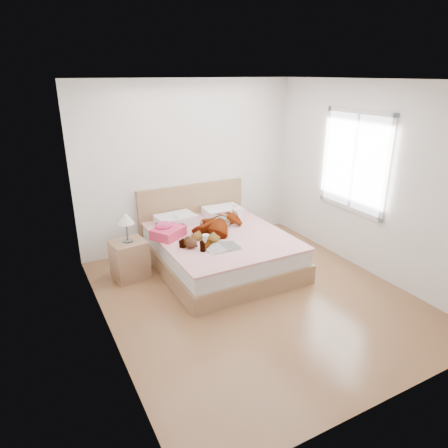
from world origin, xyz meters
name	(u,v)px	position (x,y,z in m)	size (l,w,h in m)	color
ground	(255,296)	(0.00, 0.00, 0.00)	(4.00, 4.00, 0.00)	#522C19
woman	(218,222)	(0.05, 1.14, 0.62)	(0.61, 1.63, 0.22)	white
hair	(170,224)	(-0.52, 1.59, 0.55)	(0.41, 0.51, 0.08)	black
phone	(175,216)	(-0.45, 1.54, 0.68)	(0.04, 0.09, 0.01)	silver
room_shell	(354,162)	(1.77, 0.30, 1.50)	(4.00, 4.00, 4.00)	white
bed	(218,247)	(0.00, 1.04, 0.28)	(1.80, 2.08, 1.00)	brown
towel	(167,231)	(-0.71, 1.21, 0.60)	(0.55, 0.52, 0.23)	#FB446D
magazine	(223,247)	(-0.19, 0.51, 0.52)	(0.47, 0.32, 0.03)	silver
coffee_mug	(206,238)	(-0.30, 0.80, 0.56)	(0.13, 0.09, 0.10)	white
plush_toy	(190,242)	(-0.56, 0.73, 0.58)	(0.16, 0.24, 0.13)	#321F0E
nightstand	(129,257)	(-1.26, 1.23, 0.32)	(0.49, 0.45, 0.96)	brown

